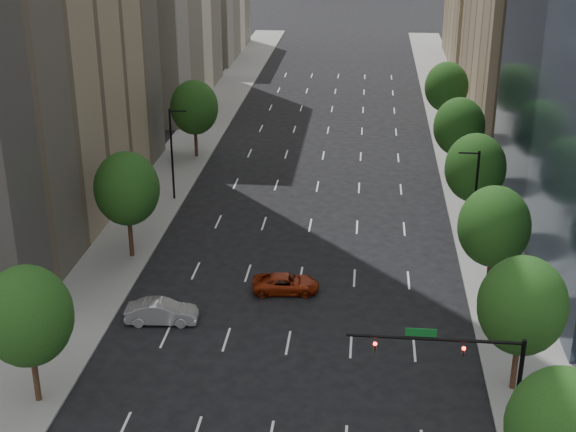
% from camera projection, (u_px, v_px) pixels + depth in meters
% --- Properties ---
extents(sidewalk_left, '(6.00, 200.00, 0.15)m').
position_uv_depth(sidewalk_left, '(140.00, 218.00, 73.76)').
color(sidewalk_left, slate).
rests_on(sidewalk_left, ground).
extents(sidewalk_right, '(6.00, 200.00, 0.15)m').
position_uv_depth(sidewalk_right, '(487.00, 231.00, 70.93)').
color(sidewalk_right, slate).
rests_on(sidewalk_right, ground).
extents(filler_left, '(14.00, 26.00, 18.00)m').
position_uv_depth(filler_left, '(200.00, 1.00, 141.08)').
color(filler_left, beige).
rests_on(filler_left, ground).
extents(filler_right, '(14.00, 26.00, 16.00)m').
position_uv_depth(filler_right, '(494.00, 14.00, 134.15)').
color(filler_right, '#8C7759').
rests_on(filler_right, ground).
extents(tree_right_0, '(5.20, 5.20, 8.39)m').
position_uv_depth(tree_right_0, '(562.00, 429.00, 36.86)').
color(tree_right_0, '#382316').
rests_on(tree_right_0, ground).
extents(tree_right_1, '(5.20, 5.20, 8.75)m').
position_uv_depth(tree_right_1, '(522.00, 306.00, 46.83)').
color(tree_right_1, '#382316').
rests_on(tree_right_1, ground).
extents(tree_right_2, '(5.20, 5.20, 8.61)m').
position_uv_depth(tree_right_2, '(494.00, 227.00, 57.92)').
color(tree_right_2, '#382316').
rests_on(tree_right_2, ground).
extents(tree_right_3, '(5.20, 5.20, 8.89)m').
position_uv_depth(tree_right_3, '(475.00, 168.00, 68.84)').
color(tree_right_3, '#382316').
rests_on(tree_right_3, ground).
extents(tree_right_4, '(5.20, 5.20, 8.46)m').
position_uv_depth(tree_right_4, '(459.00, 127.00, 81.88)').
color(tree_right_4, '#382316').
rests_on(tree_right_4, ground).
extents(tree_right_5, '(5.20, 5.20, 8.75)m').
position_uv_depth(tree_right_5, '(446.00, 87.00, 96.48)').
color(tree_right_5, '#382316').
rests_on(tree_right_5, ground).
extents(tree_left_0, '(5.20, 5.20, 8.75)m').
position_uv_depth(tree_left_0, '(27.00, 316.00, 45.71)').
color(tree_left_0, '#382316').
rests_on(tree_left_0, ground).
extents(tree_left_1, '(5.20, 5.20, 8.97)m').
position_uv_depth(tree_left_1, '(127.00, 189.00, 64.01)').
color(tree_left_1, '#382316').
rests_on(tree_left_1, ground).
extents(tree_left_2, '(5.20, 5.20, 8.68)m').
position_uv_depth(tree_left_2, '(194.00, 107.00, 88.03)').
color(tree_left_2, '#382316').
rests_on(tree_left_2, ground).
extents(streetlight_rn, '(1.70, 0.20, 9.00)m').
position_uv_depth(streetlight_rn, '(474.00, 201.00, 64.70)').
color(streetlight_rn, black).
rests_on(streetlight_rn, ground).
extents(streetlight_ln, '(1.70, 0.20, 9.00)m').
position_uv_depth(streetlight_ln, '(172.00, 152.00, 76.34)').
color(streetlight_ln, black).
rests_on(streetlight_ln, ground).
extents(traffic_signal, '(9.12, 0.40, 7.38)m').
position_uv_depth(traffic_signal, '(472.00, 368.00, 41.85)').
color(traffic_signal, black).
rests_on(traffic_signal, ground).
extents(car_silver, '(5.10, 2.14, 1.64)m').
position_uv_depth(car_silver, '(162.00, 312.00, 56.19)').
color(car_silver, '#97979C').
rests_on(car_silver, ground).
extents(car_red_far, '(5.18, 2.77, 1.38)m').
position_uv_depth(car_red_far, '(286.00, 283.00, 60.43)').
color(car_red_far, maroon).
rests_on(car_red_far, ground).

